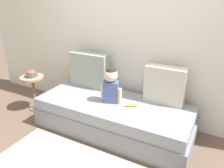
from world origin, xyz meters
name	(u,v)px	position (x,y,z in m)	size (l,w,h in m)	color
ground_plane	(113,129)	(0.00, 0.00, 0.00)	(12.00, 12.00, 0.00)	brown
back_wall	(132,27)	(0.00, 0.54, 1.27)	(5.22, 0.10, 2.54)	silver
couch	(113,116)	(0.00, 0.00, 0.20)	(2.02, 0.81, 0.41)	gray
throw_pillow_left	(89,70)	(-0.55, 0.31, 0.65)	(0.58, 0.16, 0.50)	#99A393
throw_pillow_right	(165,85)	(0.55, 0.31, 0.64)	(0.49, 0.16, 0.47)	beige
toddler	(111,84)	(-0.04, 0.01, 0.65)	(0.30, 0.18, 0.46)	#4C5B93
banana	(132,105)	(0.24, 0.01, 0.43)	(0.17, 0.04, 0.04)	yellow
side_table	(33,85)	(-1.33, -0.06, 0.41)	(0.34, 0.34, 0.54)	tan
fruit_bowl	(31,74)	(-1.33, -0.06, 0.58)	(0.18, 0.18, 0.10)	#4C5666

